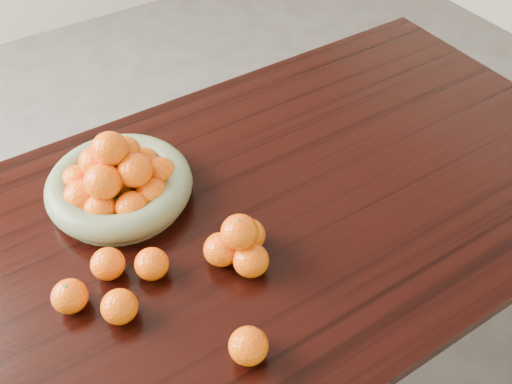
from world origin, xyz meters
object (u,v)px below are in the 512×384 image
dining_table (236,243)px  orange_pyramid (240,244)px  loose_orange_0 (70,296)px  fruit_bowl (118,182)px

dining_table → orange_pyramid: 0.18m
loose_orange_0 → orange_pyramid: bearing=-12.9°
fruit_bowl → loose_orange_0: size_ratio=4.72×
fruit_bowl → loose_orange_0: fruit_bowl is taller
orange_pyramid → loose_orange_0: orange_pyramid is taller
fruit_bowl → orange_pyramid: fruit_bowl is taller
loose_orange_0 → fruit_bowl: bearing=48.5°
fruit_bowl → loose_orange_0: (-0.21, -0.24, -0.02)m
dining_table → orange_pyramid: (-0.05, -0.11, 0.14)m
dining_table → orange_pyramid: bearing=-116.2°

